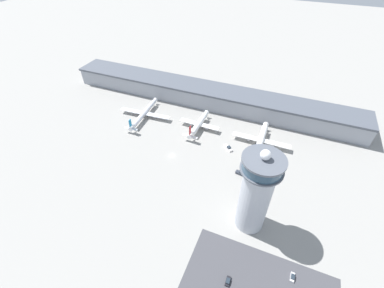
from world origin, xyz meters
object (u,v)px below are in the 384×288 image
service_truck_catering (240,173)px  car_silver_sedan (292,277)px  airplane_gate_charlie (261,140)px  airplane_gate_alpha (144,113)px  car_green_van (228,281)px  service_truck_fuel (228,148)px  airplane_gate_bravo (199,124)px  control_tower (256,192)px

service_truck_catering → car_silver_sedan: 62.42m
airplane_gate_charlie → car_silver_sedan: airplane_gate_charlie is taller
airplane_gate_alpha → car_green_van: (96.00, -93.82, -3.19)m
airplane_gate_alpha → airplane_gate_charlie: (91.23, 1.25, 0.62)m
service_truck_catering → service_truck_fuel: 23.79m
airplane_gate_alpha → car_silver_sedan: (121.51, -81.51, -3.17)m
airplane_gate_alpha → airplane_gate_charlie: airplane_gate_charlie is taller
airplane_gate_alpha → airplane_gate_charlie: 91.24m
airplane_gate_bravo → service_truck_fuel: (26.93, -13.62, -3.27)m
service_truck_catering → car_silver_sedan: (36.14, -50.90, -0.38)m
control_tower → service_truck_fuel: control_tower is taller
airplane_gate_alpha → airplane_gate_bravo: bearing=3.4°
car_green_van → service_truck_fuel: bearing=106.2°
service_truck_catering → service_truck_fuel: bearing=124.4°
airplane_gate_alpha → control_tower: bearing=-32.2°
service_truck_fuel → airplane_gate_bravo: bearing=153.2°
control_tower → car_silver_sedan: (23.93, -19.95, -23.63)m
control_tower → service_truck_catering: bearing=111.5°
airplane_gate_alpha → car_green_van: size_ratio=10.17×
service_truck_catering → control_tower: bearing=-68.5°
service_truck_fuel → control_tower: bearing=-63.1°
service_truck_catering → car_green_van: bearing=-80.5°
airplane_gate_alpha → service_truck_catering: (85.37, -30.61, -2.79)m
airplane_gate_bravo → car_silver_sedan: size_ratio=8.09×
service_truck_fuel → car_silver_sedan: 86.20m
airplane_gate_alpha → service_truck_fuel: (71.95, -10.98, -2.88)m
airplane_gate_bravo → airplane_gate_charlie: bearing=-1.7°
car_green_van → car_silver_sedan: car_silver_sedan is taller
service_truck_fuel → car_silver_sedan: (49.56, -70.53, -0.30)m
control_tower → service_truck_fuel: size_ratio=6.95×
service_truck_catering → airplane_gate_bravo: bearing=140.5°
airplane_gate_bravo → car_green_van: bearing=-62.1°
airplane_gate_alpha → car_green_van: airplane_gate_alpha is taller
car_green_van → airplane_gate_alpha: bearing=135.7°
service_truck_fuel → car_green_van: 86.26m
airplane_gate_bravo → control_tower: bearing=-50.7°
airplane_gate_bravo → service_truck_fuel: 30.36m
control_tower → airplane_gate_alpha: bearing=147.8°
service_truck_catering → car_silver_sedan: size_ratio=1.43×
airplane_gate_charlie → service_truck_catering: 32.57m
service_truck_catering → car_green_van: 64.10m
airplane_gate_alpha → airplane_gate_bravo: size_ratio=1.30×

